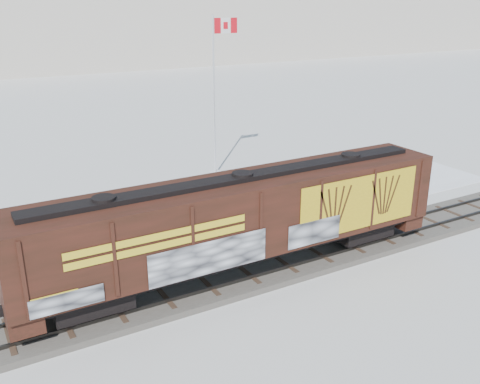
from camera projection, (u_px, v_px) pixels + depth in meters
ground at (281, 266)px, 25.25m from camera, size 500.00×500.00×0.00m
rail_track at (281, 264)px, 25.20m from camera, size 50.00×3.40×0.43m
parking_strip at (210, 214)px, 31.36m from camera, size 40.00×8.00×0.03m
hopper_railcar at (243, 218)px, 23.25m from camera, size 19.85×3.06×4.45m
flagpole at (216, 119)px, 37.38m from camera, size 2.30×0.90×10.98m
car_silver at (192, 216)px, 29.27m from camera, size 4.45×2.92×1.41m
car_white at (230, 193)px, 32.49m from camera, size 4.97×2.31×1.58m
car_dark at (330, 177)px, 35.77m from camera, size 4.90×2.05×1.41m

